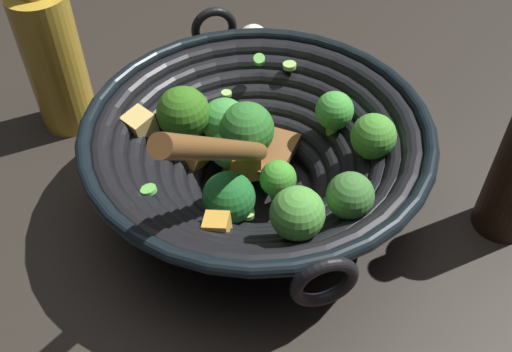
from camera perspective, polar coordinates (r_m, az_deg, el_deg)
name	(u,v)px	position (r m, az deg, el deg)	size (l,w,h in m)	color
ground_plane	(257,195)	(0.61, 0.10, -1.94)	(4.00, 4.00, 0.00)	#28231E
wok	(257,150)	(0.57, 0.06, 2.56)	(0.37, 0.34, 0.22)	black
cooking_oil_bottle	(53,57)	(0.69, -19.42, 11.01)	(0.06, 0.06, 0.22)	gold
garlic_bulb	(253,40)	(0.80, -0.25, 13.28)	(0.04, 0.04, 0.04)	silver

